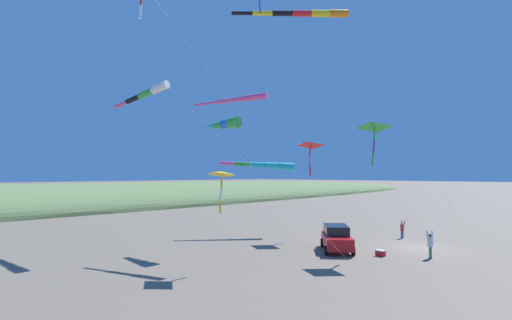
% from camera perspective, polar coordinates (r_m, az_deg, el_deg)
% --- Properties ---
extents(ground_plane, '(600.00, 600.00, 0.00)m').
position_cam_1_polar(ground_plane, '(32.57, 23.16, -11.99)').
color(ground_plane, '#756654').
extents(dune_ridge_grassy, '(28.00, 240.00, 8.33)m').
position_cam_1_polar(dune_ridge_grassy, '(73.04, -22.03, -6.46)').
color(dune_ridge_grassy, '#6B844C').
rests_on(dune_ridge_grassy, ground_plane).
extents(parked_car, '(4.15, 4.50, 1.85)m').
position_cam_1_polar(parked_car, '(29.06, 12.08, -11.42)').
color(parked_car, red).
rests_on(parked_car, ground_plane).
extents(cooler_box, '(0.62, 0.42, 0.42)m').
position_cam_1_polar(cooler_box, '(28.12, 18.31, -13.21)').
color(cooler_box, red).
rests_on(cooler_box, ground_plane).
extents(person_adult_flyer, '(0.57, 0.64, 1.82)m').
position_cam_1_polar(person_adult_flyer, '(28.48, 24.83, -11.38)').
color(person_adult_flyer, '#3D7F51').
rests_on(person_adult_flyer, ground_plane).
extents(person_child_green_jacket, '(0.38, 0.48, 1.54)m').
position_cam_1_polar(person_child_green_jacket, '(36.24, 21.22, -9.65)').
color(person_child_green_jacket, '#335199').
rests_on(person_child_green_jacket, ground_plane).
extents(kite_windsock_blue_topmost, '(9.08, 13.50, 15.61)m').
position_cam_1_polar(kite_windsock_blue_topmost, '(24.03, 7.81, 21.08)').
color(kite_windsock_blue_topmost, orange).
rests_on(kite_windsock_blue_topmost, ground_plane).
extents(kite_delta_teal_far_right, '(7.05, 6.04, 8.70)m').
position_cam_1_polar(kite_delta_teal_far_right, '(34.63, 8.26, 2.18)').
color(kite_delta_teal_far_right, red).
rests_on(kite_delta_teal_far_right, ground_plane).
extents(kite_delta_striped_overhead, '(1.74, 7.35, 5.93)m').
position_cam_1_polar(kite_delta_striped_overhead, '(22.72, -5.24, -2.25)').
color(kite_delta_striped_overhead, yellow).
rests_on(kite_delta_striped_overhead, ground_plane).
extents(kite_delta_small_distant, '(3.70, 2.24, 9.46)m').
position_cam_1_polar(kite_delta_small_distant, '(28.59, 17.44, 4.69)').
color(kite_delta_small_distant, green).
rests_on(kite_delta_small_distant, ground_plane).
extents(kite_windsock_checkered_midright, '(13.65, 5.77, 6.90)m').
position_cam_1_polar(kite_windsock_checkered_midright, '(36.42, 1.75, -0.82)').
color(kite_windsock_checkered_midright, '#1EB7C6').
rests_on(kite_windsock_checkered_midright, ground_plane).
extents(kite_windsock_green_low_center, '(10.10, 12.93, 10.13)m').
position_cam_1_polar(kite_windsock_green_low_center, '(30.08, -4.36, 5.47)').
color(kite_windsock_green_low_center, green).
rests_on(kite_windsock_green_low_center, ground_plane).
extents(kite_windsock_white_trailing, '(18.46, 7.42, 13.00)m').
position_cam_1_polar(kite_windsock_white_trailing, '(32.26, -16.08, 9.73)').
color(kite_windsock_white_trailing, white).
rests_on(kite_windsock_white_trailing, ground_plane).
extents(kite_windsock_black_fish_shape, '(11.09, 7.79, 11.52)m').
position_cam_1_polar(kite_windsock_black_fish_shape, '(28.22, -2.27, 9.20)').
color(kite_windsock_black_fish_shape, '#EF4C93').
rests_on(kite_windsock_black_fish_shape, ground_plane).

